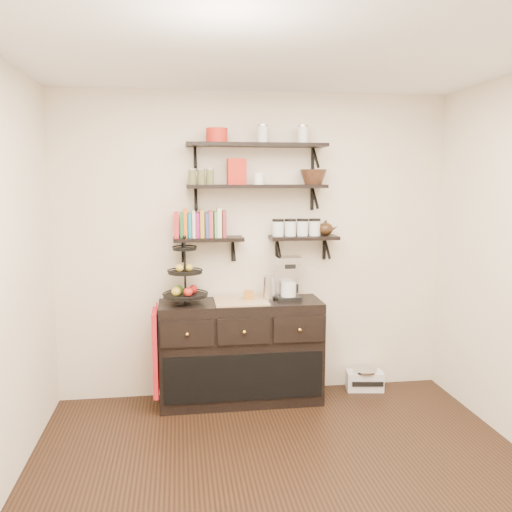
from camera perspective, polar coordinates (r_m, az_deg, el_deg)
The scene contains 21 objects.
floor at distance 3.66m, azimuth 4.06°, elevation -24.06°, with size 3.50×3.50×0.00m, color black.
ceiling at distance 3.19m, azimuth 4.59°, elevation 21.74°, with size 3.50×3.50×0.02m, color white.
back_wall at distance 4.86m, azimuth -0.15°, elevation 1.05°, with size 3.50×0.02×2.70m, color white.
shelf_top at distance 4.70m, azimuth 0.07°, elevation 11.57°, with size 1.20×0.27×0.23m.
shelf_mid at distance 4.69m, azimuth 0.07°, elevation 7.30°, with size 1.20×0.27×0.23m.
shelf_low_left at distance 4.69m, azimuth -5.04°, elevation 1.72°, with size 0.60×0.25×0.23m.
shelf_low_right at distance 4.81m, azimuth 5.01°, elevation 1.88°, with size 0.60×0.25×0.23m.
cookbooks at distance 4.67m, azimuth -5.70°, elevation 3.38°, with size 0.43×0.15×0.26m.
glass_canisters at distance 4.79m, azimuth 4.27°, elevation 2.90°, with size 0.43×0.10×0.13m.
sideboard at distance 4.81m, azimuth -1.60°, elevation -10.01°, with size 1.40×0.50×0.92m.
fruit_stand at distance 4.62m, azimuth -7.42°, elevation -2.63°, with size 0.38×0.38×0.55m.
candle at distance 4.68m, azimuth -0.81°, elevation -4.11°, with size 0.08×0.08×0.08m, color #A36225.
coffee_maker at distance 4.74m, azimuth 3.33°, elevation -2.43°, with size 0.21×0.20×0.38m.
thermal_carafe at distance 4.68m, azimuth 1.39°, elevation -3.45°, with size 0.11×0.11×0.22m, color silver.
apron at distance 4.67m, azimuth -10.53°, elevation -9.94°, with size 0.04×0.31×0.72m, color #A61112.
radio at distance 5.26m, azimuth 11.37°, elevation -12.66°, with size 0.35×0.25×0.20m.
recipe_box at distance 4.67m, azimuth -2.06°, elevation 8.87°, with size 0.16×0.06×0.22m, color red.
walnut_bowl at distance 4.79m, azimuth 6.06°, elevation 8.27°, with size 0.24×0.24×0.13m, color black, non-canonical shape.
ramekins at distance 4.69m, azimuth 0.28°, elevation 8.12°, with size 0.09×0.09×0.10m, color white.
teapot at distance 4.85m, azimuth 7.33°, elevation 2.96°, with size 0.18×0.14×0.14m, color black, non-canonical shape.
red_pot at distance 4.67m, azimuth -4.14°, elevation 12.55°, with size 0.18×0.18×0.12m, color red.
Camera 1 is at (-0.68, -3.02, 1.95)m, focal length 38.00 mm.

